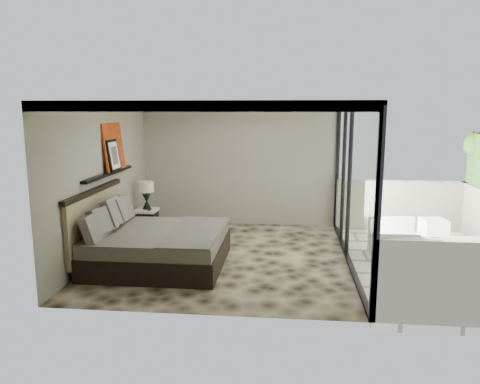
# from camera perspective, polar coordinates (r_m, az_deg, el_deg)

# --- Properties ---
(floor) EXTENTS (5.00, 5.00, 0.00)m
(floor) POSITION_cam_1_polar(r_m,az_deg,el_deg) (8.74, -1.90, -7.83)
(floor) COLOR black
(floor) RESTS_ON ground
(ceiling) EXTENTS (4.50, 5.00, 0.02)m
(ceiling) POSITION_cam_1_polar(r_m,az_deg,el_deg) (8.31, -2.01, 10.79)
(ceiling) COLOR silver
(ceiling) RESTS_ON back_wall
(back_wall) EXTENTS (4.50, 0.02, 2.80)m
(back_wall) POSITION_cam_1_polar(r_m,az_deg,el_deg) (10.86, -0.15, 3.32)
(back_wall) COLOR gray
(back_wall) RESTS_ON floor
(left_wall) EXTENTS (0.02, 5.00, 2.80)m
(left_wall) POSITION_cam_1_polar(r_m,az_deg,el_deg) (8.99, -16.24, 1.46)
(left_wall) COLOR gray
(left_wall) RESTS_ON floor
(glass_wall) EXTENTS (0.08, 5.00, 2.80)m
(glass_wall) POSITION_cam_1_polar(r_m,az_deg,el_deg) (8.40, 13.43, 0.99)
(glass_wall) COLOR white
(glass_wall) RESTS_ON floor
(terrace_slab) EXTENTS (3.00, 5.00, 0.12)m
(terrace_slab) POSITION_cam_1_polar(r_m,az_deg,el_deg) (9.06, 22.59, -8.37)
(terrace_slab) COLOR beige
(terrace_slab) RESTS_ON ground
(picture_ledge) EXTENTS (0.12, 2.20, 0.05)m
(picture_ledge) POSITION_cam_1_polar(r_m,az_deg,el_deg) (9.05, -15.69, 2.18)
(picture_ledge) COLOR black
(picture_ledge) RESTS_ON left_wall
(bed) EXTENTS (2.29, 2.21, 1.27)m
(bed) POSITION_cam_1_polar(r_m,az_deg,el_deg) (8.33, -10.55, -6.25)
(bed) COLOR black
(bed) RESTS_ON floor
(nightstand) EXTENTS (0.57, 0.57, 0.48)m
(nightstand) POSITION_cam_1_polar(r_m,az_deg,el_deg) (10.52, -11.34, -3.54)
(nightstand) COLOR black
(nightstand) RESTS_ON floor
(table_lamp) EXTENTS (0.33, 0.33, 0.61)m
(table_lamp) POSITION_cam_1_polar(r_m,az_deg,el_deg) (10.39, -11.35, 0.06)
(table_lamp) COLOR black
(table_lamp) RESTS_ON nightstand
(abstract_canvas) EXTENTS (0.13, 0.90, 0.90)m
(abstract_canvas) POSITION_cam_1_polar(r_m,az_deg,el_deg) (9.31, -15.17, 5.36)
(abstract_canvas) COLOR #B2560F
(abstract_canvas) RESTS_ON picture_ledge
(framed_print) EXTENTS (0.11, 0.50, 0.60)m
(framed_print) POSITION_cam_1_polar(r_m,az_deg,el_deg) (9.15, -15.17, 4.34)
(framed_print) COLOR black
(framed_print) RESTS_ON picture_ledge
(ottoman) EXTENTS (0.53, 0.53, 0.47)m
(ottoman) POSITION_cam_1_polar(r_m,az_deg,el_deg) (10.37, 22.51, -4.35)
(ottoman) COLOR white
(ottoman) RESTS_ON terrace_slab
(lounger) EXTENTS (1.15, 1.85, 0.67)m
(lounger) POSITION_cam_1_polar(r_m,az_deg,el_deg) (8.74, 19.69, -6.99)
(lounger) COLOR silver
(lounger) RESTS_ON terrace_slab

